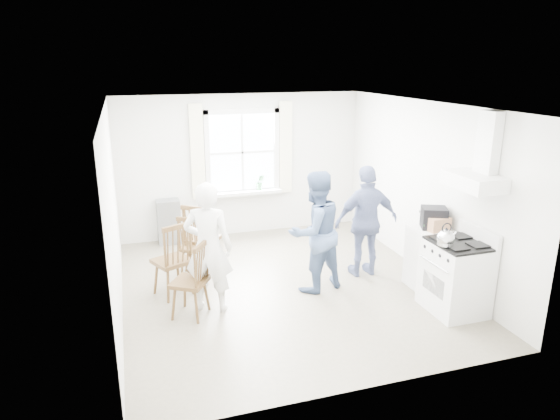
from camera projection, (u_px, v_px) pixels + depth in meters
The scene contains 17 objects.
room_shell at pixel (284, 201), 6.90m from camera, with size 4.62×5.12×2.64m.
window_assembly at pixel (243, 157), 9.09m from camera, with size 1.88×0.24×1.70m.
range_hood at pixel (479, 168), 6.09m from camera, with size 0.45×0.76×0.94m.
shelf_unit at pixel (169, 222), 8.89m from camera, with size 0.40×0.30×0.80m, color slate.
gas_stove at pixel (456, 276), 6.45m from camera, with size 0.68×0.76×1.12m.
kettle at pixel (446, 238), 6.16m from camera, with size 0.22×0.22×0.31m.
low_cabinet at pixel (429, 258), 7.12m from camera, with size 0.50×0.55×0.90m, color silver.
stereo_stack at pixel (434, 218), 6.97m from camera, with size 0.43×0.41×0.30m.
cardboard_box at pixel (438, 224), 6.88m from camera, with size 0.30×0.21×0.19m, color #AD7954.
windsor_chair_a at pixel (176, 252), 6.77m from camera, with size 0.60×0.60×1.09m.
windsor_chair_b at pixel (192, 240), 7.41m from camera, with size 0.56×0.56×0.98m.
windsor_chair_c at pixel (197, 272), 6.26m from camera, with size 0.58×0.58×1.01m.
person_left at pixel (208, 248), 6.37m from camera, with size 0.63×0.63×1.73m, color silver.
person_mid at pixel (315, 232), 6.96m from camera, with size 0.84×0.84×1.73m, color #455A80.
person_right at pixel (366, 221), 7.46m from camera, with size 1.00×1.00×1.70m, color navy.
potted_plant at pixel (260, 182), 9.23m from camera, with size 0.16×0.16×0.29m, color #306D3A.
windsor_chair_d at pixel (198, 231), 7.60m from camera, with size 0.64×0.63×1.09m.
Camera 1 is at (-2.04, -6.33, 3.17)m, focal length 32.00 mm.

